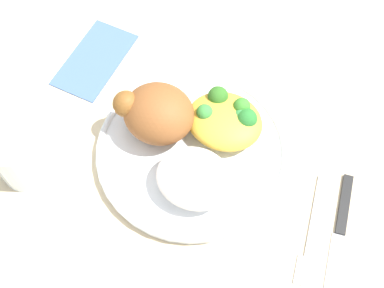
{
  "coord_description": "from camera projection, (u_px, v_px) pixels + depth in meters",
  "views": [
    {
      "loc": [
        -0.12,
        0.27,
        0.58
      ],
      "look_at": [
        0.0,
        0.0,
        0.03
      ],
      "focal_mm": 46.73,
      "sensor_mm": 36.0,
      "label": 1
    }
  ],
  "objects": [
    {
      "name": "water_glass",
      "position": [
        20.0,
        155.0,
        0.61
      ],
      "size": [
        0.07,
        0.07,
        0.08
      ],
      "primitive_type": "cylinder",
      "color": "silver",
      "rests_on": "ground_plane"
    },
    {
      "name": "roasted_chicken",
      "position": [
        156.0,
        113.0,
        0.62
      ],
      "size": [
        0.1,
        0.08,
        0.07
      ],
      "color": "brown",
      "rests_on": "plate"
    },
    {
      "name": "mac_cheese_with_broccoli",
      "position": [
        226.0,
        118.0,
        0.64
      ],
      "size": [
        0.1,
        0.09,
        0.04
      ],
      "color": "gold",
      "rests_on": "plate"
    },
    {
      "name": "napkin",
      "position": [
        95.0,
        59.0,
        0.72
      ],
      "size": [
        0.08,
        0.13,
        0.0
      ],
      "primitive_type": "cube",
      "rotation": [
        0.0,
        0.0,
        -0.03
      ],
      "color": "#47669E",
      "rests_on": "ground_plane"
    },
    {
      "name": "ground_plane",
      "position": [
        192.0,
        154.0,
        0.65
      ],
      "size": [
        2.0,
        2.0,
        0.0
      ],
      "primitive_type": "plane",
      "color": "beige"
    },
    {
      "name": "fork",
      "position": [
        311.0,
        235.0,
        0.6
      ],
      "size": [
        0.04,
        0.14,
        0.01
      ],
      "color": "silver",
      "rests_on": "ground_plane"
    },
    {
      "name": "rice_pile",
      "position": [
        194.0,
        178.0,
        0.59
      ],
      "size": [
        0.09,
        0.08,
        0.04
      ],
      "primitive_type": "ellipsoid",
      "color": "white",
      "rests_on": "plate"
    },
    {
      "name": "knife",
      "position": [
        340.0,
        233.0,
        0.6
      ],
      "size": [
        0.04,
        0.19,
        0.01
      ],
      "color": "black",
      "rests_on": "ground_plane"
    },
    {
      "name": "plate",
      "position": [
        192.0,
        151.0,
        0.64
      ],
      "size": [
        0.25,
        0.25,
        0.02
      ],
      "color": "silver",
      "rests_on": "ground_plane"
    }
  ]
}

